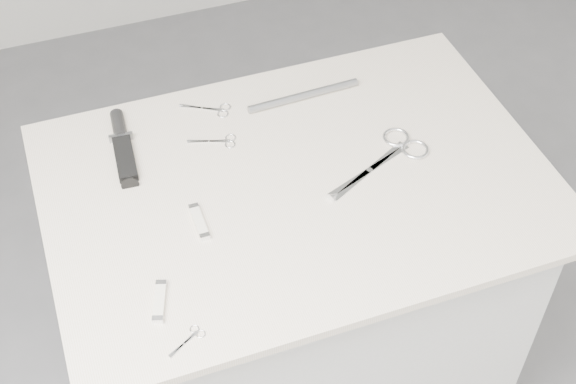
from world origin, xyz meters
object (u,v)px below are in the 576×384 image
object	(u,v)px
embroidery_scissors_a	(220,141)
pocket_knife_a	(199,222)
large_shears	(393,153)
sheathed_knife	(122,143)
plinth	(296,316)
pocket_knife_b	(160,301)
embroidery_scissors_b	(214,109)
tiny_scissors	(190,338)
metal_rail	(303,96)

from	to	relation	value
embroidery_scissors_a	pocket_knife_a	bearing A→B (deg)	-97.28
large_shears	sheathed_knife	size ratio (longest dim) A/B	1.19
plinth	pocket_knife_b	bearing A→B (deg)	-148.77
plinth	embroidery_scissors_b	world-z (taller)	embroidery_scissors_b
tiny_scissors	pocket_knife_a	size ratio (longest dim) A/B	0.80
embroidery_scissors_a	large_shears	bearing A→B (deg)	-6.69
large_shears	pocket_knife_a	world-z (taller)	pocket_knife_a
large_shears	embroidery_scissors_b	size ratio (longest dim) A/B	2.33
plinth	sheathed_knife	world-z (taller)	sheathed_knife
plinth	pocket_knife_b	world-z (taller)	pocket_knife_b
tiny_scissors	pocket_knife_a	world-z (taller)	pocket_knife_a
plinth	embroidery_scissors_a	size ratio (longest dim) A/B	8.93
plinth	tiny_scissors	distance (m)	0.63
pocket_knife_b	pocket_knife_a	bearing A→B (deg)	-18.21
sheathed_knife	embroidery_scissors_a	bearing A→B (deg)	-101.84
pocket_knife_a	pocket_knife_b	bearing A→B (deg)	143.65
embroidery_scissors_b	metal_rail	world-z (taller)	metal_rail
plinth	metal_rail	distance (m)	0.54
tiny_scissors	embroidery_scissors_b	bearing A→B (deg)	40.23
embroidery_scissors_a	embroidery_scissors_b	distance (m)	0.10
pocket_knife_b	tiny_scissors	bearing A→B (deg)	-142.75
pocket_knife_a	metal_rail	world-z (taller)	metal_rail
plinth	embroidery_scissors_a	world-z (taller)	embroidery_scissors_a
embroidery_scissors_a	tiny_scissors	xyz separation A→B (m)	(-0.18, -0.45, -0.00)
plinth	large_shears	size ratio (longest dim) A/B	3.63
embroidery_scissors_b	pocket_knife_a	xyz separation A→B (m)	(-0.12, -0.31, 0.00)
plinth	tiny_scissors	xyz separation A→B (m)	(-0.30, -0.29, 0.47)
sheathed_knife	metal_rail	size ratio (longest dim) A/B	0.81
large_shears	metal_rail	bearing A→B (deg)	91.81
pocket_knife_a	plinth	bearing A→B (deg)	-78.21
pocket_knife_a	large_shears	bearing A→B (deg)	-83.36
tiny_scissors	metal_rail	bearing A→B (deg)	22.88
embroidery_scissors_a	sheathed_knife	world-z (taller)	sheathed_knife
tiny_scissors	embroidery_scissors_a	bearing A→B (deg)	37.89
tiny_scissors	sheathed_knife	distance (m)	0.50
plinth	sheathed_knife	xyz separation A→B (m)	(-0.31, 0.22, 0.48)
tiny_scissors	pocket_knife_a	distance (m)	0.26
embroidery_scissors_b	tiny_scissors	bearing A→B (deg)	-80.44
embroidery_scissors_b	embroidery_scissors_a	bearing A→B (deg)	-69.41
large_shears	pocket_knife_a	distance (m)	0.43
tiny_scissors	metal_rail	distance (m)	0.65
plinth	sheathed_knife	bearing A→B (deg)	144.89
embroidery_scissors_b	pocket_knife_b	distance (m)	0.52
plinth	metal_rail	world-z (taller)	metal_rail
sheathed_knife	embroidery_scissors_b	bearing A→B (deg)	-73.45
large_shears	embroidery_scissors_a	size ratio (longest dim) A/B	2.46
embroidery_scissors_b	pocket_knife_a	world-z (taller)	pocket_knife_a
large_shears	embroidery_scissors_a	bearing A→B (deg)	130.06
tiny_scissors	pocket_knife_b	size ratio (longest dim) A/B	0.81
large_shears	plinth	bearing A→B (deg)	156.98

